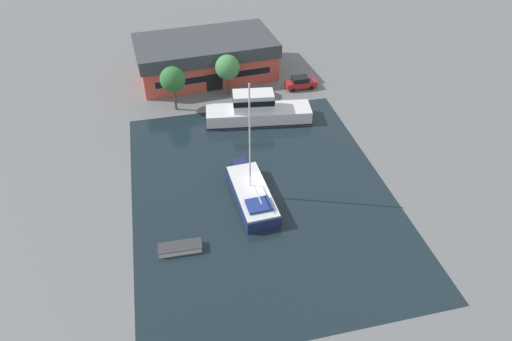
{
  "coord_description": "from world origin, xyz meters",
  "views": [
    {
      "loc": [
        -8.49,
        -34.36,
        31.63
      ],
      "look_at": [
        0.0,
        2.56,
        1.0
      ],
      "focal_mm": 32.0,
      "sensor_mm": 36.0,
      "label": 1
    }
  ],
  "objects_px": {
    "quay_tree_by_water": "(173,80)",
    "small_dinghy": "(180,248)",
    "warehouse_building": "(206,57)",
    "quay_tree_near_building": "(228,67)",
    "parked_car": "(301,83)",
    "sailboat_moored": "(252,193)",
    "motor_cruiser": "(257,111)"
  },
  "relations": [
    {
      "from": "warehouse_building",
      "to": "parked_car",
      "type": "relative_size",
      "value": 4.69
    },
    {
      "from": "warehouse_building",
      "to": "quay_tree_near_building",
      "type": "xyz_separation_m",
      "value": [
        2.06,
        -6.78,
        1.33
      ]
    },
    {
      "from": "sailboat_moored",
      "to": "small_dinghy",
      "type": "relative_size",
      "value": 3.25
    },
    {
      "from": "quay_tree_by_water",
      "to": "small_dinghy",
      "type": "relative_size",
      "value": 1.51
    },
    {
      "from": "warehouse_building",
      "to": "quay_tree_by_water",
      "type": "distance_m",
      "value": 10.7
    },
    {
      "from": "parked_car",
      "to": "small_dinghy",
      "type": "height_order",
      "value": "parked_car"
    },
    {
      "from": "quay_tree_by_water",
      "to": "parked_car",
      "type": "bearing_deg",
      "value": 5.91
    },
    {
      "from": "quay_tree_by_water",
      "to": "parked_car",
      "type": "relative_size",
      "value": 1.37
    },
    {
      "from": "warehouse_building",
      "to": "quay_tree_by_water",
      "type": "height_order",
      "value": "quay_tree_by_water"
    },
    {
      "from": "parked_car",
      "to": "sailboat_moored",
      "type": "height_order",
      "value": "sailboat_moored"
    },
    {
      "from": "quay_tree_near_building",
      "to": "motor_cruiser",
      "type": "xyz_separation_m",
      "value": [
        2.33,
        -7.39,
        -2.65
      ]
    },
    {
      "from": "quay_tree_near_building",
      "to": "quay_tree_by_water",
      "type": "relative_size",
      "value": 0.96
    },
    {
      "from": "quay_tree_near_building",
      "to": "sailboat_moored",
      "type": "height_order",
      "value": "sailboat_moored"
    },
    {
      "from": "quay_tree_near_building",
      "to": "small_dinghy",
      "type": "bearing_deg",
      "value": -109.11
    },
    {
      "from": "quay_tree_near_building",
      "to": "motor_cruiser",
      "type": "bearing_deg",
      "value": -72.5
    },
    {
      "from": "sailboat_moored",
      "to": "quay_tree_near_building",
      "type": "bearing_deg",
      "value": 82.83
    },
    {
      "from": "warehouse_building",
      "to": "small_dinghy",
      "type": "relative_size",
      "value": 5.14
    },
    {
      "from": "warehouse_building",
      "to": "quay_tree_by_water",
      "type": "relative_size",
      "value": 3.41
    },
    {
      "from": "quay_tree_by_water",
      "to": "small_dinghy",
      "type": "bearing_deg",
      "value": -94.34
    },
    {
      "from": "motor_cruiser",
      "to": "warehouse_building",
      "type": "bearing_deg",
      "value": 24.87
    },
    {
      "from": "quay_tree_by_water",
      "to": "parked_car",
      "type": "height_order",
      "value": "quay_tree_by_water"
    },
    {
      "from": "quay_tree_by_water",
      "to": "small_dinghy",
      "type": "xyz_separation_m",
      "value": [
        -1.87,
        -24.66,
        -4.03
      ]
    },
    {
      "from": "quay_tree_by_water",
      "to": "motor_cruiser",
      "type": "relative_size",
      "value": 0.44
    },
    {
      "from": "parked_car",
      "to": "small_dinghy",
      "type": "xyz_separation_m",
      "value": [
        -19.61,
        -26.49,
        -0.54
      ]
    },
    {
      "from": "sailboat_moored",
      "to": "motor_cruiser",
      "type": "relative_size",
      "value": 0.95
    },
    {
      "from": "quay_tree_near_building",
      "to": "small_dinghy",
      "type": "relative_size",
      "value": 1.45
    },
    {
      "from": "quay_tree_near_building",
      "to": "parked_car",
      "type": "height_order",
      "value": "quay_tree_near_building"
    },
    {
      "from": "parked_car",
      "to": "motor_cruiser",
      "type": "bearing_deg",
      "value": -49.77
    },
    {
      "from": "warehouse_building",
      "to": "sailboat_moored",
      "type": "height_order",
      "value": "sailboat_moored"
    },
    {
      "from": "warehouse_building",
      "to": "parked_car",
      "type": "xyz_separation_m",
      "value": [
        12.33,
        -7.25,
        -1.9
      ]
    },
    {
      "from": "sailboat_moored",
      "to": "motor_cruiser",
      "type": "distance_m",
      "value": 14.85
    },
    {
      "from": "quay_tree_by_water",
      "to": "motor_cruiser",
      "type": "height_order",
      "value": "quay_tree_by_water"
    }
  ]
}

